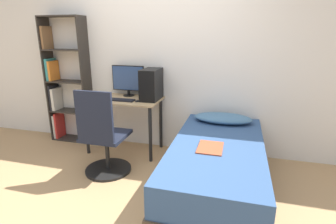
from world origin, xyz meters
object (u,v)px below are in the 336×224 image
bed (216,167)px  keyboard (120,100)px  monitor (128,79)px  bookshelf (63,85)px  pc_tower (151,84)px  office_chair (104,143)px

bed → keyboard: (-1.34, 0.56, 0.51)m
monitor → keyboard: 0.37m
bookshelf → pc_tower: bearing=-3.5°
bed → keyboard: bearing=157.4°
monitor → keyboard: bearing=-90.3°
keyboard → office_chair: bearing=-85.8°
office_chair → monitor: 1.04m
keyboard → pc_tower: (0.38, 0.18, 0.19)m
keyboard → pc_tower: 0.46m
monitor → bookshelf: bearing=-178.4°
monitor → keyboard: size_ratio=1.18×
bookshelf → office_chair: 1.45m
bed → keyboard: keyboard is taller
bookshelf → monitor: 1.06m
monitor → keyboard: (-0.00, -0.30, -0.22)m
pc_tower → bed: bearing=-37.5°
office_chair → bed: bearing=0.0°
monitor → office_chair: bearing=-87.4°
bed → pc_tower: 1.40m
pc_tower → office_chair: bearing=-114.8°
bookshelf → monitor: size_ratio=3.91×
bed → keyboard: 1.54m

